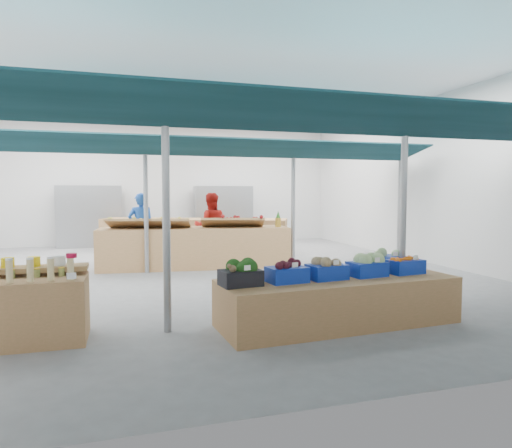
# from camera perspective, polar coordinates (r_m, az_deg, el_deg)

# --- Properties ---
(floor) EXTENTS (13.00, 13.00, 0.00)m
(floor) POSITION_cam_1_polar(r_m,az_deg,el_deg) (10.18, -7.63, -6.27)
(floor) COLOR slate
(floor) RESTS_ON ground
(hall) EXTENTS (13.00, 13.00, 13.00)m
(hall) POSITION_cam_1_polar(r_m,az_deg,el_deg) (11.47, -8.91, 8.13)
(hall) COLOR silver
(hall) RESTS_ON ground
(pole_grid) EXTENTS (10.00, 4.60, 3.00)m
(pole_grid) POSITION_cam_1_polar(r_m,az_deg,el_deg) (8.47, -0.81, 4.02)
(pole_grid) COLOR gray
(pole_grid) RESTS_ON floor
(awnings) EXTENTS (9.50, 7.08, 0.30)m
(awnings) POSITION_cam_1_polar(r_m,az_deg,el_deg) (8.52, -0.82, 10.54)
(awnings) COLOR #0A262D
(awnings) RESTS_ON pole_grid
(back_shelving_left) EXTENTS (2.00, 0.50, 2.00)m
(back_shelving_left) POSITION_cam_1_polar(r_m,az_deg,el_deg) (15.94, -20.07, 0.85)
(back_shelving_left) COLOR #B23F33
(back_shelving_left) RESTS_ON floor
(back_shelving_right) EXTENTS (2.00, 0.50, 2.00)m
(back_shelving_right) POSITION_cam_1_polar(r_m,az_deg,el_deg) (16.31, -4.08, 1.15)
(back_shelving_right) COLOR #B23F33
(back_shelving_right) RESTS_ON floor
(bottle_shelf) EXTENTS (1.77, 1.10, 1.06)m
(bottle_shelf) POSITION_cam_1_polar(r_m,az_deg,el_deg) (6.26, -28.47, -9.21)
(bottle_shelf) COLOR olive
(bottle_shelf) RESTS_ON floor
(veg_counter) EXTENTS (3.34, 1.30, 0.64)m
(veg_counter) POSITION_cam_1_polar(r_m,az_deg,el_deg) (6.43, 10.23, -9.47)
(veg_counter) COLOR olive
(veg_counter) RESTS_ON floor
(fruit_counter) EXTENTS (4.57, 1.56, 0.96)m
(fruit_counter) POSITION_cam_1_polar(r_m,az_deg,el_deg) (11.07, -7.64, -2.93)
(fruit_counter) COLOR olive
(fruit_counter) RESTS_ON floor
(far_counter) EXTENTS (5.56, 3.28, 1.00)m
(far_counter) POSITION_cam_1_polar(r_m,az_deg,el_deg) (13.99, -7.70, -1.40)
(far_counter) COLOR olive
(far_counter) RESTS_ON floor
(crate_stack) EXTENTS (0.56, 0.41, 0.64)m
(crate_stack) POSITION_cam_1_polar(r_m,az_deg,el_deg) (8.31, 16.50, -6.50)
(crate_stack) COLOR #0E2DA1
(crate_stack) RESTS_ON floor
(vendor_left) EXTENTS (0.70, 0.50, 1.79)m
(vendor_left) POSITION_cam_1_polar(r_m,az_deg,el_deg) (12.00, -14.17, -0.48)
(vendor_left) COLOR #1B4DB1
(vendor_left) RESTS_ON floor
(vendor_right) EXTENTS (0.94, 0.77, 1.79)m
(vendor_right) POSITION_cam_1_polar(r_m,az_deg,el_deg) (12.22, -5.70, -0.31)
(vendor_right) COLOR #A71914
(vendor_right) RESTS_ON floor
(crate_broccoli) EXTENTS (0.54, 0.43, 0.35)m
(crate_broccoli) POSITION_cam_1_polar(r_m,az_deg,el_deg) (5.75, -1.95, -6.16)
(crate_broccoli) COLOR black
(crate_broccoli) RESTS_ON veg_counter
(crate_beets) EXTENTS (0.54, 0.43, 0.29)m
(crate_beets) POSITION_cam_1_polar(r_m,az_deg,el_deg) (5.98, 3.87, -6.01)
(crate_beets) COLOR #0E2DA1
(crate_beets) RESTS_ON veg_counter
(crate_celeriac) EXTENTS (0.54, 0.43, 0.31)m
(crate_celeriac) POSITION_cam_1_polar(r_m,az_deg,el_deg) (6.25, 8.84, -5.52)
(crate_celeriac) COLOR #0E2DA1
(crate_celeriac) RESTS_ON veg_counter
(crate_cabbage) EXTENTS (0.54, 0.43, 0.35)m
(crate_cabbage) POSITION_cam_1_polar(r_m,az_deg,el_deg) (6.58, 13.70, -4.98)
(crate_cabbage) COLOR #0E2DA1
(crate_cabbage) RESTS_ON veg_counter
(crate_carrots) EXTENTS (0.54, 0.43, 0.29)m
(crate_carrots) POSITION_cam_1_polar(r_m,az_deg,el_deg) (6.96, 18.06, -4.97)
(crate_carrots) COLOR #0E2DA1
(crate_carrots) RESTS_ON veg_counter
(sparrow) EXTENTS (0.12, 0.09, 0.11)m
(sparrow) POSITION_cam_1_polar(r_m,az_deg,el_deg) (5.58, -3.02, -5.53)
(sparrow) COLOR brown
(sparrow) RESTS_ON crate_broccoli
(pole_ribbon) EXTENTS (0.12, 0.12, 0.28)m
(pole_ribbon) POSITION_cam_1_polar(r_m,az_deg,el_deg) (5.52, -22.08, -3.89)
(pole_ribbon) COLOR #B70C31
(pole_ribbon) RESTS_ON pole_grid
(apple_heap_yellow) EXTENTS (2.01, 1.10, 0.27)m
(apple_heap_yellow) POSITION_cam_1_polar(r_m,az_deg,el_deg) (10.91, -13.25, 0.30)
(apple_heap_yellow) COLOR #997247
(apple_heap_yellow) RESTS_ON fruit_counter
(apple_heap_red) EXTENTS (1.62, 1.02, 0.27)m
(apple_heap_red) POSITION_cam_1_polar(r_m,az_deg,el_deg) (10.99, -2.92, 0.43)
(apple_heap_red) COLOR #997247
(apple_heap_red) RESTS_ON fruit_counter
(pineapple) EXTENTS (0.14, 0.14, 0.39)m
(pineapple) POSITION_cam_1_polar(r_m,az_deg,el_deg) (11.19, 2.78, 0.57)
(pineapple) COLOR #8C6019
(pineapple) RESTS_ON fruit_counter
(crate_extra) EXTENTS (0.50, 0.40, 0.32)m
(crate_extra) POSITION_cam_1_polar(r_m,az_deg,el_deg) (7.27, 16.05, -4.25)
(crate_extra) COLOR #0E2DA1
(crate_extra) RESTS_ON veg_counter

